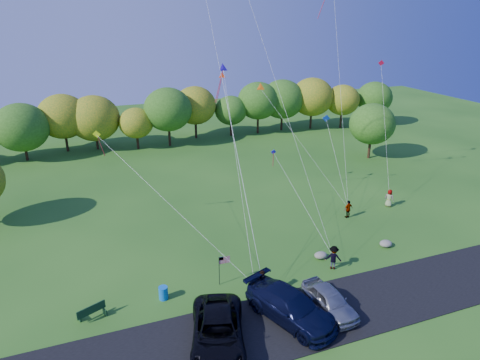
% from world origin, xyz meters
% --- Properties ---
extents(ground, '(140.00, 140.00, 0.00)m').
position_xyz_m(ground, '(0.00, 0.00, 0.00)').
color(ground, '#225217').
rests_on(ground, ground).
extents(asphalt_lane, '(44.00, 6.00, 0.06)m').
position_xyz_m(asphalt_lane, '(0.00, -4.00, 0.03)').
color(asphalt_lane, black).
rests_on(asphalt_lane, ground).
extents(treeline, '(74.50, 27.95, 8.18)m').
position_xyz_m(treeline, '(-1.38, 36.42, 4.62)').
color(treeline, '#3C2515').
rests_on(treeline, ground).
extents(minivan_dark, '(4.91, 7.31, 1.86)m').
position_xyz_m(minivan_dark, '(-6.04, -4.37, 0.99)').
color(minivan_dark, black).
rests_on(minivan_dark, asphalt_lane).
extents(minivan_navy, '(4.92, 7.13, 1.92)m').
position_xyz_m(minivan_navy, '(-0.97, -3.78, 1.02)').
color(minivan_navy, black).
rests_on(minivan_navy, asphalt_lane).
extents(minivan_silver, '(2.33, 4.86, 1.60)m').
position_xyz_m(minivan_silver, '(1.83, -3.95, 0.86)').
color(minivan_silver, gray).
rests_on(minivan_silver, asphalt_lane).
extents(flyer_a, '(0.60, 0.43, 1.52)m').
position_xyz_m(flyer_a, '(-2.23, -0.80, 0.76)').
color(flyer_a, '#4C4C59').
rests_on(flyer_a, ground).
extents(flyer_b, '(1.18, 1.10, 1.94)m').
position_xyz_m(flyer_b, '(-1.61, -0.80, 0.97)').
color(flyer_b, '#4C4C59').
rests_on(flyer_b, ground).
extents(flyer_c, '(1.45, 1.29, 1.94)m').
position_xyz_m(flyer_c, '(4.83, 0.37, 0.97)').
color(flyer_c, '#4C4C59').
rests_on(flyer_c, ground).
extents(flyer_d, '(1.11, 0.62, 1.79)m').
position_xyz_m(flyer_d, '(10.98, 7.51, 0.90)').
color(flyer_d, '#4C4C59').
rests_on(flyer_d, ground).
extents(flyer_e, '(0.96, 1.07, 1.83)m').
position_xyz_m(flyer_e, '(16.34, 8.21, 0.92)').
color(flyer_e, '#4C4C59').
rests_on(flyer_e, ground).
extents(park_bench, '(1.87, 1.04, 1.06)m').
position_xyz_m(park_bench, '(-12.97, 0.79, 0.57)').
color(park_bench, black).
rests_on(park_bench, ground).
extents(trash_barrel, '(0.64, 0.64, 0.95)m').
position_xyz_m(trash_barrel, '(-8.21, 1.23, 0.48)').
color(trash_barrel, blue).
rests_on(trash_barrel, ground).
extents(flag_assembly, '(0.86, 0.55, 2.31)m').
position_xyz_m(flag_assembly, '(-3.82, 1.46, 1.71)').
color(flag_assembly, black).
rests_on(flag_assembly, ground).
extents(boulder_near, '(1.07, 0.84, 0.54)m').
position_xyz_m(boulder_near, '(4.72, 1.99, 0.27)').
color(boulder_near, gray).
rests_on(boulder_near, ground).
extents(boulder_far, '(1.08, 0.90, 0.56)m').
position_xyz_m(boulder_far, '(10.85, 1.66, 0.28)').
color(boulder_far, slate).
rests_on(boulder_far, ground).
extents(kites_aloft, '(29.64, 3.92, 20.81)m').
position_xyz_m(kites_aloft, '(2.83, 13.17, 19.41)').
color(kites_aloft, '#FF581C').
rests_on(kites_aloft, ground).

